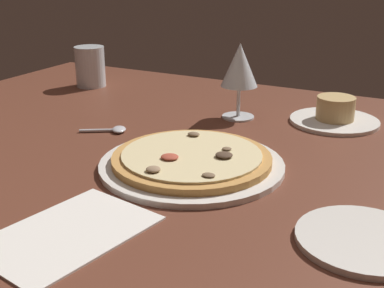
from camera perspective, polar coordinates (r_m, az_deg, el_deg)
dining_table at (r=94.53cm, az=0.03°, el=-2.14°), size 150.00×110.00×4.00cm
pizza_main at (r=87.10cm, az=-0.03°, el=-1.89°), size 31.35×31.35×3.35cm
ramekin_on_saucer at (r=114.21cm, az=15.53°, el=3.20°), size 18.79×18.79×5.73cm
wine_glass_far at (r=111.78cm, az=5.29°, el=8.44°), size 7.99×7.99×16.45cm
water_glass at (r=143.72cm, az=-11.18°, el=8.12°), size 7.96×7.96×10.75cm
side_plate at (r=69.13cm, az=18.44°, el=-9.99°), size 17.07×17.07×0.90cm
paper_menu at (r=69.56cm, az=-13.55°, el=-9.54°), size 18.38×23.99×0.30cm
spoon at (r=106.00cm, az=-8.64°, el=1.58°), size 9.24×6.96×1.00cm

